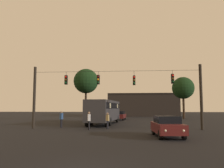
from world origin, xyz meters
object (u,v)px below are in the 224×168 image
object	(u,v)px
city_bus	(104,110)
tree_left_silhouette	(183,88)
car_far_left	(120,115)
pedestrian_crossing_left	(61,118)
car_near_right	(167,126)
pedestrian_crossing_right	(89,120)
pedestrian_crossing_center	(108,120)
tree_behind_building	(86,81)

from	to	relation	value
city_bus	tree_left_silhouette	world-z (taller)	tree_left_silhouette
car_far_left	pedestrian_crossing_left	bearing A→B (deg)	-108.83
car_near_right	car_far_left	world-z (taller)	same
car_far_left	pedestrian_crossing_left	xyz separation A→B (m)	(-5.37, -15.74, 0.20)
tree_left_silhouette	car_near_right	bearing A→B (deg)	-103.91
car_near_right	tree_left_silhouette	world-z (taller)	tree_left_silhouette
pedestrian_crossing_left	pedestrian_crossing_right	bearing A→B (deg)	-36.58
car_near_right	pedestrian_crossing_left	xyz separation A→B (m)	(-10.22, 7.43, 0.20)
car_near_right	pedestrian_crossing_center	world-z (taller)	pedestrian_crossing_center
tree_left_silhouette	tree_behind_building	xyz separation A→B (m)	(-17.42, -7.97, 0.61)
car_near_right	car_far_left	distance (m)	23.66
car_near_right	pedestrian_crossing_right	size ratio (longest dim) A/B	2.57
car_near_right	tree_left_silhouette	xyz separation A→B (m)	(7.13, 28.81, 5.07)
pedestrian_crossing_center	pedestrian_crossing_right	distance (m)	2.10
pedestrian_crossing_left	pedestrian_crossing_right	xyz separation A→B (m)	(3.52, -2.62, -0.02)
car_far_left	tree_left_silhouette	distance (m)	14.18
pedestrian_crossing_left	car_far_left	bearing A→B (deg)	71.17
pedestrian_crossing_right	tree_left_silhouette	bearing A→B (deg)	60.05
pedestrian_crossing_center	tree_behind_building	xyz separation A→B (m)	(-5.24, 14.71, 5.57)
city_bus	pedestrian_crossing_left	bearing A→B (deg)	-127.56
pedestrian_crossing_left	tree_left_silhouette	distance (m)	27.96
pedestrian_crossing_left	tree_left_silhouette	size ratio (longest dim) A/B	0.22
car_far_left	pedestrian_crossing_right	bearing A→B (deg)	-95.74
car_near_right	pedestrian_crossing_center	xyz separation A→B (m)	(-5.05, 6.12, 0.12)
city_bus	pedestrian_crossing_center	size ratio (longest dim) A/B	6.88
city_bus	tree_behind_building	size ratio (longest dim) A/B	1.30
pedestrian_crossing_left	tree_left_silhouette	world-z (taller)	tree_left_silhouette
pedestrian_crossing_center	tree_left_silhouette	world-z (taller)	tree_left_silhouette
tree_behind_building	tree_left_silhouette	bearing A→B (deg)	24.59
pedestrian_crossing_right	tree_behind_building	distance (m)	17.32
pedestrian_crossing_center	tree_behind_building	bearing A→B (deg)	109.59
car_near_right	pedestrian_crossing_right	world-z (taller)	pedestrian_crossing_right
car_far_left	pedestrian_crossing_right	world-z (taller)	pedestrian_crossing_right
pedestrian_crossing_left	pedestrian_crossing_center	world-z (taller)	pedestrian_crossing_left
pedestrian_crossing_right	tree_left_silhouette	distance (m)	28.12
pedestrian_crossing_left	tree_behind_building	xyz separation A→B (m)	(-0.07, 13.41, 5.48)
pedestrian_crossing_right	tree_behind_building	world-z (taller)	tree_behind_building
car_far_left	pedestrian_crossing_center	xyz separation A→B (m)	(-0.20, -17.04, 0.12)
car_near_right	tree_left_silhouette	bearing A→B (deg)	76.09
car_far_left	pedestrian_crossing_left	distance (m)	16.63
pedestrian_crossing_center	pedestrian_crossing_right	world-z (taller)	pedestrian_crossing_right
city_bus	car_near_right	world-z (taller)	city_bus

